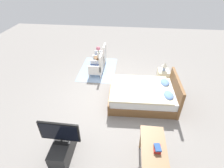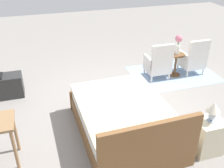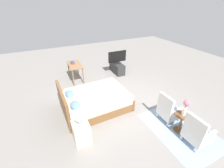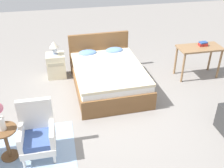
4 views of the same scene
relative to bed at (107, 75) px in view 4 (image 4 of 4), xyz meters
The scene contains 9 objects.
ground_plane 0.98m from the bed, 91.05° to the right, with size 16.00×16.00×0.00m, color gray.
floor_rug 2.72m from the bed, 136.67° to the right, with size 2.10×1.50×0.01m.
bed is the anchor object (origin of this frame).
armchair_by_window_right 2.34m from the bed, 129.63° to the right, with size 0.54×0.54×0.92m.
side_table 2.67m from the bed, 137.43° to the right, with size 0.40×0.40×0.58m.
nightstand 1.36m from the bed, 146.48° to the left, with size 0.44×0.41×0.60m.
table_lamp 1.45m from the bed, 146.46° to the left, with size 0.22×0.22×0.33m.
vanity_desk 2.28m from the bed, ahead, with size 1.04×0.52×0.77m.
book_stack 2.41m from the bed, ahead, with size 0.21×0.15×0.10m.
Camera 4 is at (-0.96, -4.19, 3.21)m, focal length 42.00 mm.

